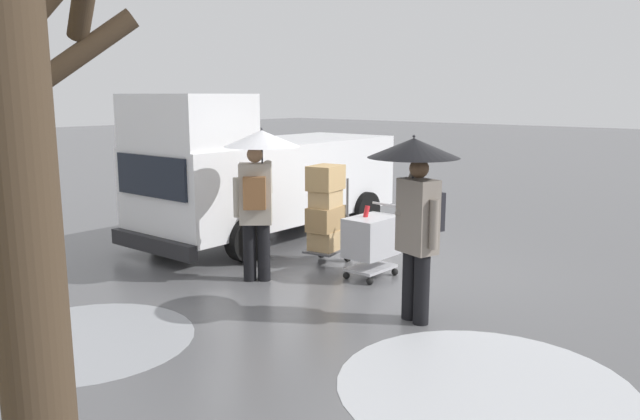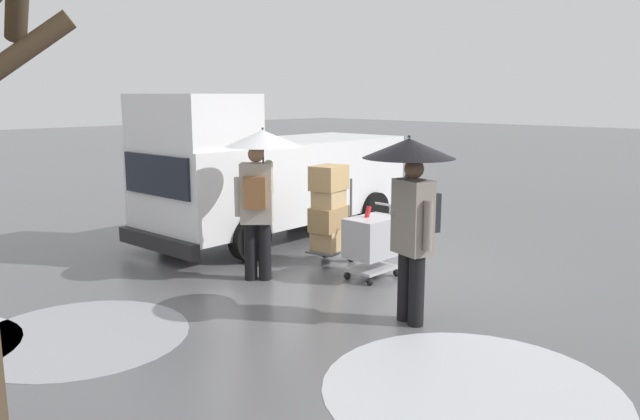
% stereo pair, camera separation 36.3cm
% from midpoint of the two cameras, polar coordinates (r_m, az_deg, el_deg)
% --- Properties ---
extents(ground_plane, '(90.00, 90.00, 0.00)m').
position_cam_midpoint_polar(ground_plane, '(8.96, 7.27, -6.23)').
color(ground_plane, '#5B5B5E').
extents(slush_patch_under_van, '(2.67, 2.67, 0.01)m').
position_cam_midpoint_polar(slush_patch_under_van, '(5.90, 13.26, -15.60)').
color(slush_patch_under_van, silver).
rests_on(slush_patch_under_van, ground).
extents(slush_patch_mid_street, '(2.32, 2.32, 0.01)m').
position_cam_midpoint_polar(slush_patch_mid_street, '(7.26, -22.33, -11.02)').
color(slush_patch_mid_street, '#999BA0').
rests_on(slush_patch_mid_street, ground).
extents(cargo_van_parked_right, '(2.36, 5.41, 2.60)m').
position_cam_midpoint_polar(cargo_van_parked_right, '(11.20, -6.38, 3.34)').
color(cargo_van_parked_right, white).
rests_on(cargo_van_parked_right, ground).
extents(shopping_cart_vendor, '(0.58, 0.82, 1.04)m').
position_cam_midpoint_polar(shopping_cart_vendor, '(8.78, 3.59, -2.66)').
color(shopping_cart_vendor, '#B2B2B7').
rests_on(shopping_cart_vendor, ground).
extents(hand_dolly_boxes, '(0.63, 0.79, 1.53)m').
position_cam_midpoint_polar(hand_dolly_boxes, '(9.42, -0.56, 0.08)').
color(hand_dolly_boxes, '#515156').
rests_on(hand_dolly_boxes, ground).
extents(pedestrian_pink_side, '(1.04, 1.04, 2.15)m').
position_cam_midpoint_polar(pedestrian_pink_side, '(6.96, 7.41, 2.17)').
color(pedestrian_pink_side, black).
rests_on(pedestrian_pink_side, ground).
extents(pedestrian_black_side, '(1.04, 1.04, 2.15)m').
position_cam_midpoint_polar(pedestrian_black_side, '(8.49, -6.90, 3.69)').
color(pedestrian_black_side, black).
rests_on(pedestrian_black_side, ground).
extents(bare_tree_near, '(1.00, 0.76, 4.48)m').
position_cam_midpoint_polar(bare_tree_near, '(2.35, -29.38, -2.44)').
color(bare_tree_near, '#423323').
rests_on(bare_tree_near, ground).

